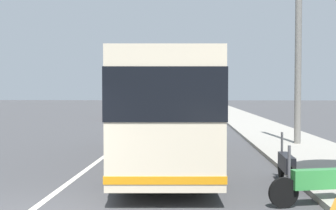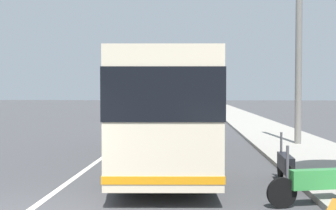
{
  "view_description": "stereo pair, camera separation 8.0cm",
  "coord_description": "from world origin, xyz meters",
  "px_view_note": "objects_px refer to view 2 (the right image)",
  "views": [
    {
      "loc": [
        -6.62,
        -3.12,
        2.33
      ],
      "look_at": [
        8.52,
        -2.27,
        1.85
      ],
      "focal_mm": 42.8,
      "sensor_mm": 36.0,
      "label": 1
    },
    {
      "loc": [
        -6.61,
        -3.2,
        2.33
      ],
      "look_at": [
        8.52,
        -2.27,
        1.85
      ],
      "focal_mm": 42.8,
      "sensor_mm": 36.0,
      "label": 2
    }
  ],
  "objects_px": {
    "motorcycle_by_tree": "(286,166)",
    "car_side_street": "(150,106)",
    "motorcycle_mid_row": "(317,183)",
    "car_ahead_same_lane": "(190,106)",
    "car_behind_bus": "(126,110)",
    "utility_pole": "(299,41)",
    "car_far_distant": "(186,108)",
    "coach_bus": "(166,106)"
  },
  "relations": [
    {
      "from": "motorcycle_mid_row",
      "to": "utility_pole",
      "type": "distance_m",
      "value": 10.15
    },
    {
      "from": "motorcycle_by_tree",
      "to": "car_far_distant",
      "type": "relative_size",
      "value": 0.52
    },
    {
      "from": "car_far_distant",
      "to": "car_behind_bus",
      "type": "bearing_deg",
      "value": 130.88
    },
    {
      "from": "motorcycle_by_tree",
      "to": "car_side_street",
      "type": "relative_size",
      "value": 0.46
    },
    {
      "from": "coach_bus",
      "to": "car_behind_bus",
      "type": "distance_m",
      "value": 23.52
    },
    {
      "from": "motorcycle_by_tree",
      "to": "car_side_street",
      "type": "xyz_separation_m",
      "value": [
        37.71,
        7.41,
        0.16
      ]
    },
    {
      "from": "motorcycle_by_tree",
      "to": "car_ahead_same_lane",
      "type": "height_order",
      "value": "car_ahead_same_lane"
    },
    {
      "from": "car_far_distant",
      "to": "coach_bus",
      "type": "bearing_deg",
      "value": -179.63
    },
    {
      "from": "motorcycle_by_tree",
      "to": "car_behind_bus",
      "type": "bearing_deg",
      "value": 20.75
    },
    {
      "from": "car_behind_bus",
      "to": "coach_bus",
      "type": "bearing_deg",
      "value": 10.28
    },
    {
      "from": "car_side_street",
      "to": "utility_pole",
      "type": "height_order",
      "value": "utility_pole"
    },
    {
      "from": "car_behind_bus",
      "to": "utility_pole",
      "type": "xyz_separation_m",
      "value": [
        -18.74,
        -10.53,
        3.81
      ]
    },
    {
      "from": "coach_bus",
      "to": "motorcycle_by_tree",
      "type": "height_order",
      "value": "coach_bus"
    },
    {
      "from": "car_behind_bus",
      "to": "utility_pole",
      "type": "distance_m",
      "value": 21.83
    },
    {
      "from": "utility_pole",
      "to": "car_side_street",
      "type": "bearing_deg",
      "value": 17.42
    },
    {
      "from": "coach_bus",
      "to": "car_side_street",
      "type": "height_order",
      "value": "coach_bus"
    },
    {
      "from": "motorcycle_by_tree",
      "to": "car_far_distant",
      "type": "height_order",
      "value": "car_far_distant"
    },
    {
      "from": "coach_bus",
      "to": "motorcycle_mid_row",
      "type": "relative_size",
      "value": 5.21
    },
    {
      "from": "motorcycle_mid_row",
      "to": "car_side_street",
      "type": "relative_size",
      "value": 0.45
    },
    {
      "from": "coach_bus",
      "to": "car_side_street",
      "type": "xyz_separation_m",
      "value": [
        34.69,
        4.19,
        -1.23
      ]
    },
    {
      "from": "car_far_distant",
      "to": "utility_pole",
      "type": "xyz_separation_m",
      "value": [
        -23.23,
        -5.19,
        3.8
      ]
    },
    {
      "from": "car_side_street",
      "to": "utility_pole",
      "type": "xyz_separation_m",
      "value": [
        -30.51,
        -9.57,
        3.86
      ]
    },
    {
      "from": "motorcycle_mid_row",
      "to": "utility_pole",
      "type": "height_order",
      "value": "utility_pole"
    },
    {
      "from": "motorcycle_mid_row",
      "to": "coach_bus",
      "type": "bearing_deg",
      "value": -68.28
    },
    {
      "from": "motorcycle_by_tree",
      "to": "motorcycle_mid_row",
      "type": "bearing_deg",
      "value": -171.43
    },
    {
      "from": "car_behind_bus",
      "to": "car_ahead_same_lane",
      "type": "height_order",
      "value": "car_ahead_same_lane"
    },
    {
      "from": "car_side_street",
      "to": "utility_pole",
      "type": "bearing_deg",
      "value": 20.02
    },
    {
      "from": "motorcycle_by_tree",
      "to": "car_ahead_same_lane",
      "type": "bearing_deg",
      "value": 6.88
    },
    {
      "from": "motorcycle_mid_row",
      "to": "car_ahead_same_lane",
      "type": "bearing_deg",
      "value": -98.94
    },
    {
      "from": "motorcycle_mid_row",
      "to": "car_behind_bus",
      "type": "height_order",
      "value": "car_behind_bus"
    },
    {
      "from": "car_ahead_same_lane",
      "to": "coach_bus",
      "type": "bearing_deg",
      "value": -177.01
    },
    {
      "from": "motorcycle_mid_row",
      "to": "utility_pole",
      "type": "xyz_separation_m",
      "value": [
        9.1,
        -1.97,
        4.02
      ]
    },
    {
      "from": "car_far_distant",
      "to": "motorcycle_mid_row",
      "type": "bearing_deg",
      "value": -173.54
    },
    {
      "from": "coach_bus",
      "to": "motorcycle_by_tree",
      "type": "distance_m",
      "value": 4.63
    },
    {
      "from": "motorcycle_mid_row",
      "to": "car_behind_bus",
      "type": "relative_size",
      "value": 0.47
    },
    {
      "from": "coach_bus",
      "to": "utility_pole",
      "type": "xyz_separation_m",
      "value": [
        4.18,
        -5.38,
        2.62
      ]
    },
    {
      "from": "coach_bus",
      "to": "car_behind_bus",
      "type": "relative_size",
      "value": 2.43
    },
    {
      "from": "coach_bus",
      "to": "car_ahead_same_lane",
      "type": "height_order",
      "value": "coach_bus"
    },
    {
      "from": "coach_bus",
      "to": "car_side_street",
      "type": "bearing_deg",
      "value": 3.54
    },
    {
      "from": "motorcycle_mid_row",
      "to": "car_ahead_same_lane",
      "type": "relative_size",
      "value": 0.45
    },
    {
      "from": "motorcycle_by_tree",
      "to": "coach_bus",
      "type": "bearing_deg",
      "value": 49.76
    },
    {
      "from": "car_behind_bus",
      "to": "car_ahead_same_lane",
      "type": "bearing_deg",
      "value": 152.24
    }
  ]
}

